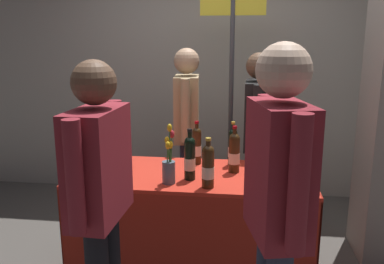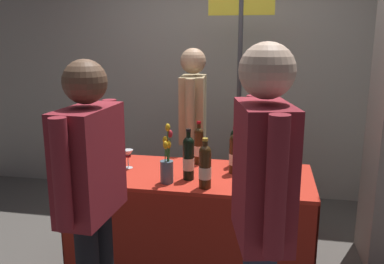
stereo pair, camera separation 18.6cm
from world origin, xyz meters
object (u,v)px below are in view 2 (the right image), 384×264
at_px(vendor_presenter, 193,123).
at_px(wine_glass_near_vendor, 128,154).
at_px(display_bottle_0, 260,165).
at_px(flower_vase, 167,165).
at_px(featured_wine_bottle, 189,158).
at_px(booth_signpost, 239,86).
at_px(taster_foreground_right, 91,185).
at_px(tasting_table, 192,205).

bearing_deg(vendor_presenter, wine_glass_near_vendor, -28.32).
relative_size(display_bottle_0, flower_vase, 0.77).
bearing_deg(featured_wine_bottle, booth_signpost, 79.29).
xyz_separation_m(featured_wine_bottle, display_bottle_0, (0.47, -0.01, -0.02)).
xyz_separation_m(wine_glass_near_vendor, flower_vase, (0.36, -0.25, 0.02)).
bearing_deg(display_bottle_0, featured_wine_bottle, 178.23).
xyz_separation_m(display_bottle_0, wine_glass_near_vendor, (-0.96, 0.17, -0.03)).
height_order(display_bottle_0, vendor_presenter, vendor_presenter).
bearing_deg(taster_foreground_right, wine_glass_near_vendor, 9.83).
relative_size(wine_glass_near_vendor, vendor_presenter, 0.08).
bearing_deg(tasting_table, display_bottle_0, -16.36).
height_order(tasting_table, featured_wine_bottle, featured_wine_bottle).
bearing_deg(taster_foreground_right, tasting_table, -21.68).
height_order(tasting_table, vendor_presenter, vendor_presenter).
relative_size(tasting_table, flower_vase, 4.21).
distance_m(vendor_presenter, taster_foreground_right, 1.66).
bearing_deg(tasting_table, vendor_presenter, 100.25).
xyz_separation_m(wine_glass_near_vendor, booth_signpost, (0.72, 1.07, 0.39)).
bearing_deg(display_bottle_0, vendor_presenter, 123.00).
height_order(flower_vase, booth_signpost, booth_signpost).
bearing_deg(tasting_table, booth_signpost, 77.96).
bearing_deg(vendor_presenter, flower_vase, -3.98).
height_order(tasting_table, flower_vase, flower_vase).
relative_size(featured_wine_bottle, wine_glass_near_vendor, 2.54).
height_order(display_bottle_0, booth_signpost, booth_signpost).
height_order(featured_wine_bottle, taster_foreground_right, taster_foreground_right).
bearing_deg(vendor_presenter, booth_signpost, 121.37).
distance_m(wine_glass_near_vendor, taster_foreground_right, 0.87).
xyz_separation_m(tasting_table, flower_vase, (-0.13, -0.22, 0.36)).
distance_m(featured_wine_bottle, wine_glass_near_vendor, 0.51).
distance_m(tasting_table, flower_vase, 0.44).
bearing_deg(wine_glass_near_vendor, display_bottle_0, -9.97).
height_order(tasting_table, display_bottle_0, display_bottle_0).
xyz_separation_m(tasting_table, featured_wine_bottle, (0.00, -0.12, 0.39)).
xyz_separation_m(vendor_presenter, booth_signpost, (0.38, 0.28, 0.30)).
bearing_deg(tasting_table, flower_vase, -120.20).
distance_m(tasting_table, wine_glass_near_vendor, 0.59).
distance_m(wine_glass_near_vendor, flower_vase, 0.43).
height_order(flower_vase, vendor_presenter, vendor_presenter).
distance_m(display_bottle_0, vendor_presenter, 1.14).
bearing_deg(vendor_presenter, taster_foreground_right, -12.98).
height_order(display_bottle_0, wine_glass_near_vendor, display_bottle_0).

